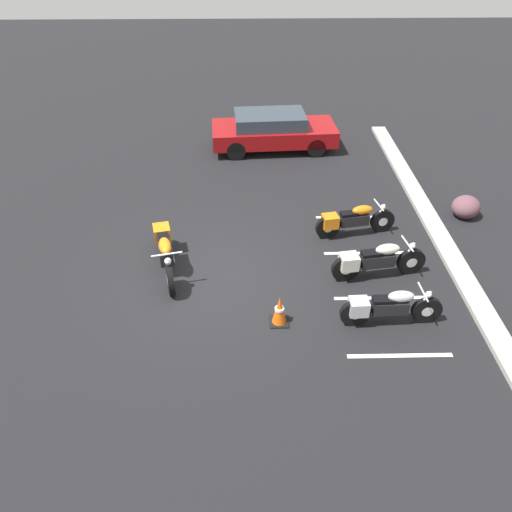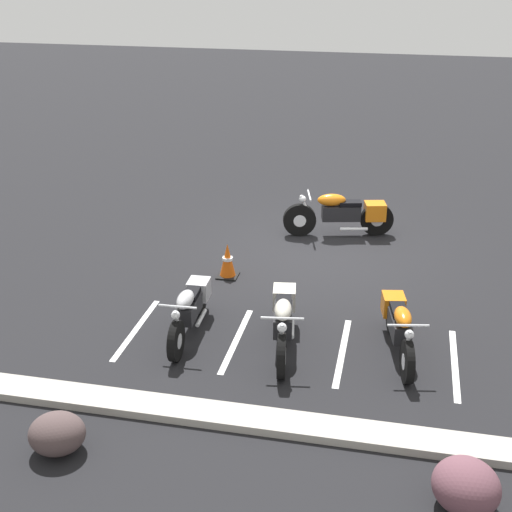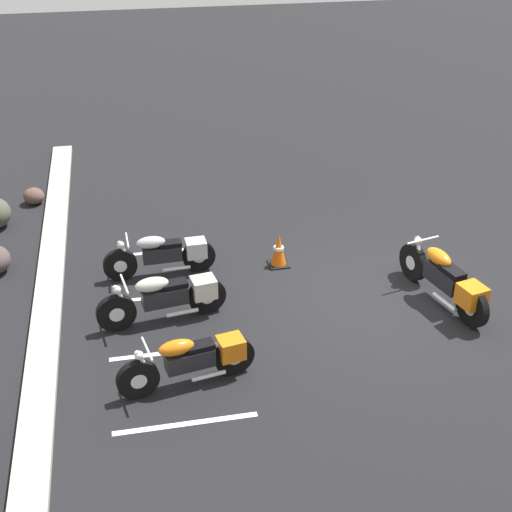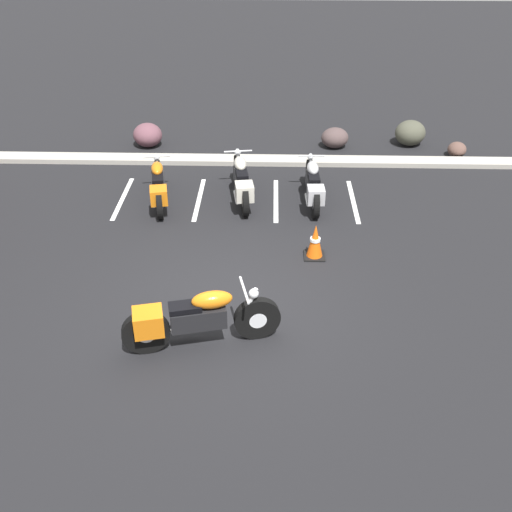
# 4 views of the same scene
# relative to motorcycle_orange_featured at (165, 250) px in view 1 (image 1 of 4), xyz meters

# --- Properties ---
(ground) EXTENTS (60.00, 60.00, 0.00)m
(ground) POSITION_rel_motorcycle_orange_featured_xyz_m (0.41, 0.99, -0.51)
(ground) COLOR black
(motorcycle_orange_featured) EXTENTS (2.41, 0.91, 0.96)m
(motorcycle_orange_featured) POSITION_rel_motorcycle_orange_featured_xyz_m (0.00, 0.00, 0.00)
(motorcycle_orange_featured) COLOR black
(motorcycle_orange_featured) RESTS_ON ground
(parked_bike_0) EXTENTS (0.75, 2.16, 0.86)m
(parked_bike_0) POSITION_rel_motorcycle_orange_featured_xyz_m (-1.33, 4.72, -0.05)
(parked_bike_0) COLOR black
(parked_bike_0) RESTS_ON ground
(parked_bike_1) EXTENTS (0.74, 2.28, 0.90)m
(parked_bike_1) POSITION_rel_motorcycle_orange_featured_xyz_m (0.48, 4.94, -0.03)
(parked_bike_1) COLOR black
(parked_bike_1) RESTS_ON ground
(parked_bike_2) EXTENTS (0.61, 2.17, 0.85)m
(parked_bike_2) POSITION_rel_motorcycle_orange_featured_xyz_m (2.06, 4.85, -0.06)
(parked_bike_2) COLOR black
(parked_bike_2) RESTS_ON ground
(car_red) EXTENTS (2.07, 4.41, 1.29)m
(car_red) POSITION_rel_motorcycle_orange_featured_xyz_m (-6.94, 2.91, 0.17)
(car_red) COLOR black
(car_red) RESTS_ON ground
(concrete_curb) EXTENTS (18.00, 0.50, 0.12)m
(concrete_curb) POSITION_rel_motorcycle_orange_featured_xyz_m (0.41, 7.07, -0.45)
(concrete_curb) COLOR #A8A399
(concrete_curb) RESTS_ON ground
(landscape_rock_0) EXTENTS (1.10, 1.10, 0.62)m
(landscape_rock_0) POSITION_rel_motorcycle_orange_featured_xyz_m (-2.19, 8.10, -0.20)
(landscape_rock_0) COLOR brown
(landscape_rock_0) RESTS_ON ground
(traffic_cone) EXTENTS (0.40, 0.40, 0.69)m
(traffic_cone) POSITION_rel_motorcycle_orange_featured_xyz_m (1.99, 2.63, -0.19)
(traffic_cone) COLOR black
(traffic_cone) RESTS_ON ground
(stall_line_0) EXTENTS (0.10, 2.10, 0.00)m
(stall_line_0) POSITION_rel_motorcycle_orange_featured_xyz_m (-2.22, 4.97, -0.51)
(stall_line_0) COLOR white
(stall_line_0) RESTS_ON ground
(stall_line_1) EXTENTS (0.10, 2.10, 0.00)m
(stall_line_1) POSITION_rel_motorcycle_orange_featured_xyz_m (-0.48, 4.97, -0.51)
(stall_line_1) COLOR white
(stall_line_1) RESTS_ON ground
(stall_line_2) EXTENTS (0.10, 2.10, 0.00)m
(stall_line_2) POSITION_rel_motorcycle_orange_featured_xyz_m (1.26, 4.97, -0.51)
(stall_line_2) COLOR white
(stall_line_2) RESTS_ON ground
(stall_line_3) EXTENTS (0.10, 2.10, 0.00)m
(stall_line_3) POSITION_rel_motorcycle_orange_featured_xyz_m (2.99, 4.97, -0.51)
(stall_line_3) COLOR white
(stall_line_3) RESTS_ON ground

